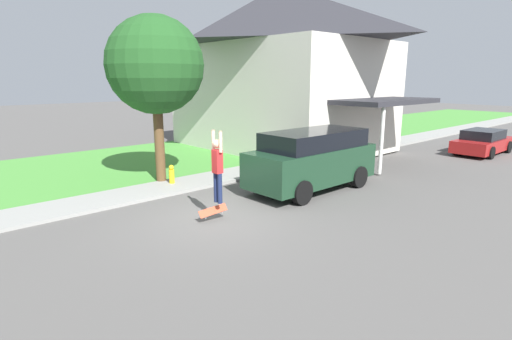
% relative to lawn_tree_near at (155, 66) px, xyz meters
% --- Properties ---
extents(ground_plane, '(120.00, 120.00, 0.00)m').
position_rel_lawn_tree_near_xyz_m(ground_plane, '(4.49, -0.76, -4.29)').
color(ground_plane, '#54514F').
extents(lawn, '(10.00, 80.00, 0.08)m').
position_rel_lawn_tree_near_xyz_m(lawn, '(-3.51, 5.24, -4.25)').
color(lawn, '#478E38').
rests_on(lawn, ground_plane).
extents(sidewalk, '(1.80, 80.00, 0.10)m').
position_rel_lawn_tree_near_xyz_m(sidewalk, '(0.89, 5.24, -4.24)').
color(sidewalk, gray).
rests_on(sidewalk, ground_plane).
extents(house, '(13.57, 8.29, 8.61)m').
position_rel_lawn_tree_near_xyz_m(house, '(-2.70, 9.05, 0.26)').
color(house, beige).
rests_on(house, lawn).
extents(lawn_tree_near, '(3.47, 3.47, 5.97)m').
position_rel_lawn_tree_near_xyz_m(lawn_tree_near, '(0.00, 0.00, 0.00)').
color(lawn_tree_near, brown).
rests_on(lawn_tree_near, lawn).
extents(suv_parked, '(2.11, 4.93, 2.10)m').
position_rel_lawn_tree_near_xyz_m(suv_parked, '(4.39, 3.52, -3.18)').
color(suv_parked, '#193823').
rests_on(suv_parked, ground_plane).
extents(car_down_street, '(1.87, 4.24, 1.27)m').
position_rel_lawn_tree_near_xyz_m(car_down_street, '(5.81, 15.52, -3.67)').
color(car_down_street, maroon).
rests_on(car_down_street, ground_plane).
extents(skateboarder, '(0.41, 0.23, 1.98)m').
position_rel_lawn_tree_near_xyz_m(skateboarder, '(4.83, -0.90, -2.72)').
color(skateboarder, '#192347').
rests_on(skateboarder, ground_plane).
extents(skateboard, '(0.32, 0.80, 0.32)m').
position_rel_lawn_tree_near_xyz_m(skateboard, '(4.69, -0.99, -3.99)').
color(skateboard, '#B73D23').
rests_on(skateboard, ground_plane).
extents(fire_hydrant, '(0.20, 0.20, 0.69)m').
position_rel_lawn_tree_near_xyz_m(fire_hydrant, '(0.63, 0.09, -3.86)').
color(fire_hydrant, gold).
rests_on(fire_hydrant, sidewalk).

